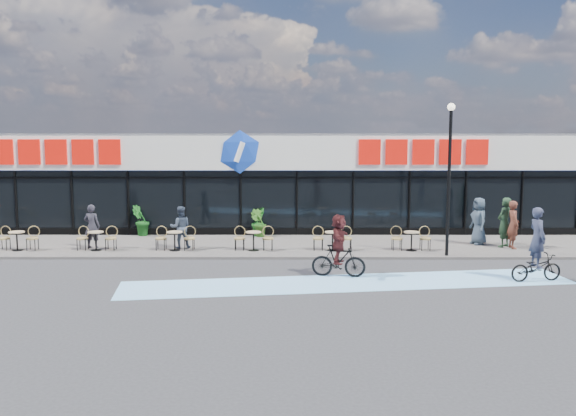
{
  "coord_description": "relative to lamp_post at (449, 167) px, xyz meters",
  "views": [
    {
      "loc": [
        2.15,
        -19.92,
        4.59
      ],
      "look_at": [
        2.11,
        3.5,
        1.73
      ],
      "focal_mm": 38.0,
      "sensor_mm": 36.0,
      "label": 1
    }
  ],
  "objects": [
    {
      "name": "ground",
      "position": [
        -8.0,
        -2.3,
        -3.39
      ],
      "size": [
        120.0,
        120.0,
        0.0
      ],
      "primitive_type": "plane",
      "color": "#28282B",
      "rests_on": "ground"
    },
    {
      "name": "sidewalk",
      "position": [
        -8.0,
        2.2,
        -3.34
      ],
      "size": [
        44.0,
        5.0,
        0.1
      ],
      "primitive_type": "cube",
      "color": "#5C5652",
      "rests_on": "ground"
    },
    {
      "name": "bike_lane",
      "position": [
        -4.0,
        -3.8,
        -3.38
      ],
      "size": [
        14.17,
        4.13,
        0.01
      ],
      "primitive_type": "cube",
      "rotation": [
        0.0,
        0.0,
        0.14
      ],
      "color": "#75B1DE",
      "rests_on": "ground"
    },
    {
      "name": "building",
      "position": [
        -8.0,
        7.63,
        -1.05
      ],
      "size": [
        30.6,
        6.57,
        4.75
      ],
      "color": "black",
      "rests_on": "ground"
    },
    {
      "name": "lamp_post",
      "position": [
        0.0,
        0.0,
        0.0
      ],
      "size": [
        0.28,
        0.28,
        5.59
      ],
      "color": "black",
      "rests_on": "sidewalk"
    },
    {
      "name": "bistro_set_1",
      "position": [
        -16.37,
        1.04,
        -2.83
      ],
      "size": [
        1.54,
        0.62,
        0.9
      ],
      "color": "tan",
      "rests_on": "sidewalk"
    },
    {
      "name": "bistro_set_2",
      "position": [
        -13.32,
        1.04,
        -2.83
      ],
      "size": [
        1.54,
        0.62,
        0.9
      ],
      "color": "tan",
      "rests_on": "sidewalk"
    },
    {
      "name": "bistro_set_3",
      "position": [
        -10.27,
        1.04,
        -2.83
      ],
      "size": [
        1.54,
        0.62,
        0.9
      ],
      "color": "tan",
      "rests_on": "sidewalk"
    },
    {
      "name": "bistro_set_4",
      "position": [
        -7.22,
        1.04,
        -2.83
      ],
      "size": [
        1.54,
        0.62,
        0.9
      ],
      "color": "tan",
      "rests_on": "sidewalk"
    },
    {
      "name": "bistro_set_5",
      "position": [
        -4.17,
        1.04,
        -2.83
      ],
      "size": [
        1.54,
        0.62,
        0.9
      ],
      "color": "tan",
      "rests_on": "sidewalk"
    },
    {
      "name": "bistro_set_6",
      "position": [
        -1.12,
        1.04,
        -2.83
      ],
      "size": [
        1.54,
        0.62,
        0.9
      ],
      "color": "tan",
      "rests_on": "sidewalk"
    },
    {
      "name": "potted_plant_left",
      "position": [
        -12.41,
        4.38,
        -2.6
      ],
      "size": [
        0.97,
        0.93,
        1.37
      ],
      "primitive_type": "imported",
      "rotation": [
        0.0,
        0.0,
        3.76
      ],
      "color": "#175319",
      "rests_on": "sidewalk"
    },
    {
      "name": "potted_plant_mid",
      "position": [
        -7.18,
        4.19,
        -2.68
      ],
      "size": [
        0.7,
        0.58,
        1.21
      ],
      "primitive_type": "imported",
      "rotation": [
        0.0,
        0.0,
        3.07
      ],
      "color": "#2A5718",
      "rests_on": "sidewalk"
    },
    {
      "name": "potted_plant_right",
      "position": [
        -7.22,
        4.42,
        -2.66
      ],
      "size": [
        0.66,
        0.77,
        1.25
      ],
      "primitive_type": "imported",
      "rotation": [
        0.0,
        0.0,
        1.4
      ],
      "color": "#195A1A",
      "rests_on": "sidewalk"
    },
    {
      "name": "patron_left",
      "position": [
        -13.63,
        1.49,
        -2.42
      ],
      "size": [
        0.68,
        0.49,
        1.73
      ],
      "primitive_type": "imported",
      "rotation": [
        0.0,
        0.0,
        3.02
      ],
      "color": "#222129",
      "rests_on": "sidewalk"
    },
    {
      "name": "patron_right",
      "position": [
        -10.13,
        1.48,
        -2.46
      ],
      "size": [
        0.92,
        0.78,
        1.66
      ],
      "primitive_type": "imported",
      "rotation": [
        0.0,
        0.0,
        3.34
      ],
      "color": "#303A4B",
      "rests_on": "sidewalk"
    },
    {
      "name": "pedestrian_a",
      "position": [
        1.87,
        2.3,
        -2.33
      ],
      "size": [
        0.79,
        1.04,
        1.92
      ],
      "primitive_type": "imported",
      "rotation": [
        0.0,
        0.0,
        -1.36
      ],
      "color": "#2E3B47",
      "rests_on": "sidewalk"
    },
    {
      "name": "pedestrian_b",
      "position": [
        2.96,
        1.43,
        -2.34
      ],
      "size": [
        0.47,
        0.7,
        1.89
      ],
      "primitive_type": "imported",
      "rotation": [
        0.0,
        0.0,
        1.59
      ],
      "color": "#4F271C",
      "rests_on": "sidewalk"
    },
    {
      "name": "pedestrian_c",
      "position": [
        2.71,
        1.73,
        -2.3
      ],
      "size": [
        0.85,
        0.84,
        1.98
      ],
      "primitive_type": "imported",
      "rotation": [
        0.0,
        0.0,
        3.9
      ],
      "color": "#1B311D",
      "rests_on": "sidewalk"
    },
    {
      "name": "cyclist_a",
      "position": [
        -4.26,
        -2.98,
        -2.47
      ],
      "size": [
        1.8,
        1.53,
        2.04
      ],
      "color": "black",
      "rests_on": "ground"
    },
    {
      "name": "cyclist_b",
      "position": [
        1.86,
        -3.58,
        -2.56
      ],
      "size": [
        1.74,
        0.86,
        2.34
      ],
      "color": "black",
      "rests_on": "ground"
    }
  ]
}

